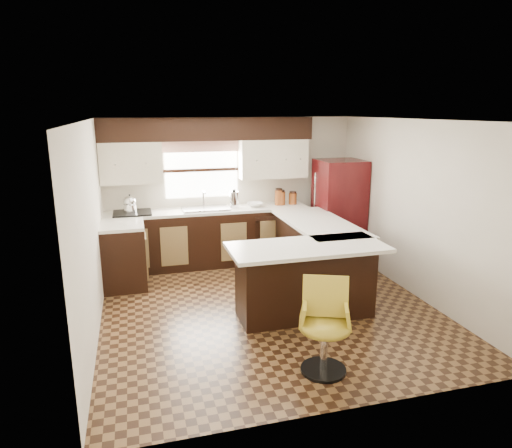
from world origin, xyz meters
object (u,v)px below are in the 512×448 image
object	(u,v)px
peninsula_long	(315,255)
peninsula_return	(305,282)
refrigerator	(339,211)
bar_chair	(325,328)

from	to	relation	value
peninsula_long	peninsula_return	bearing A→B (deg)	-118.30
peninsula_return	peninsula_long	bearing A→B (deg)	61.70
refrigerator	bar_chair	bearing A→B (deg)	-117.03
peninsula_return	bar_chair	bearing A→B (deg)	-102.55
peninsula_long	refrigerator	size ratio (longest dim) A/B	1.14
peninsula_return	bar_chair	size ratio (longest dim) A/B	1.78
bar_chair	peninsula_long	bearing A→B (deg)	92.17
peninsula_long	refrigerator	world-z (taller)	refrigerator
peninsula_long	peninsula_return	xyz separation A→B (m)	(-0.53, -0.97, 0.00)
peninsula_return	refrigerator	xyz separation A→B (m)	(1.34, 1.92, 0.41)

